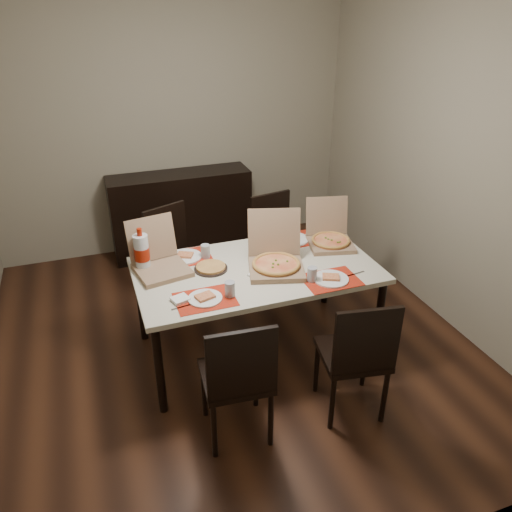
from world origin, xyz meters
The scene contains 19 objects.
ground centered at (0.00, 0.00, -0.01)m, with size 3.80×4.00×0.02m, color #3B1F12.
room_walls centered at (0.00, 0.43, 1.73)m, with size 3.84×4.02×2.62m.
sideboard centered at (0.00, 1.78, 0.45)m, with size 1.50×0.40×0.90m, color black.
dining_table centered at (0.18, -0.16, 0.68)m, with size 1.80×1.00×0.75m.
chair_near_left centered at (-0.24, -1.01, 0.51)m, with size 0.45×0.45×0.93m.
chair_near_right centered at (0.55, -1.06, 0.51)m, with size 0.48×0.48×0.93m.
chair_far_left centered at (-0.28, 0.74, 0.51)m, with size 0.55×0.55×0.93m.
chair_far_right centered at (0.69, 0.71, 0.51)m, with size 0.49×0.49×0.93m.
setting_near_left centered at (-0.27, -0.47, 0.77)m, with size 0.45×0.30×0.11m.
setting_near_right centered at (0.59, -0.51, 0.77)m, with size 0.49×0.30×0.11m.
setting_far_left centered at (-0.27, 0.16, 0.77)m, with size 0.44×0.30×0.11m.
setting_far_right centered at (0.58, 0.15, 0.77)m, with size 0.46×0.30×0.11m.
napkin_loose centered at (0.15, -0.28, 0.76)m, with size 0.12×0.11×0.02m, color white.
pizza_box_center centered at (0.31, -0.22, 0.81)m, with size 0.51×0.54×0.40m.
pizza_box_right centered at (0.88, 0.01, 0.81)m, with size 0.43×0.46×0.35m.
pizza_box_left centered at (-0.51, 0.04, 0.81)m, with size 0.43×0.47×0.37m.
faina_plate centered at (-0.15, -0.08, 0.76)m, with size 0.25×0.25×0.03m.
dip_bowl centered at (0.32, 0.02, 0.76)m, with size 0.11×0.11×0.03m, color white.
soda_bottle centered at (-0.62, 0.09, 0.89)m, with size 0.11×0.11×0.34m.
Camera 1 is at (-0.92, -3.25, 2.57)m, focal length 35.00 mm.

